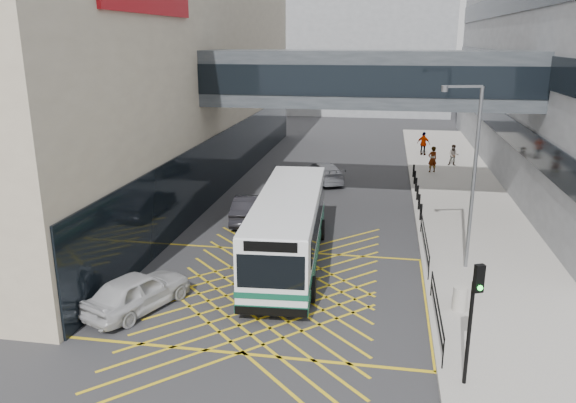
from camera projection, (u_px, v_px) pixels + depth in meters
The scene contains 18 objects.
ground at pixel (270, 293), 22.03m from camera, with size 120.00×120.00×0.00m, color #333335.
building_whsmith at pixel (57, 63), 37.91m from camera, with size 24.17×42.00×16.00m.
building_far at pixel (344, 43), 76.60m from camera, with size 28.00×16.00×18.00m, color gray.
skybridge at pixel (367, 79), 30.79m from camera, with size 20.00×4.10×3.00m.
pavement at pixel (462, 199), 34.70m from camera, with size 6.00×54.00×0.16m, color #AAA59C.
box_junction at pixel (270, 293), 22.02m from camera, with size 12.00×9.00×0.01m.
bus at pixel (289, 226), 24.57m from camera, with size 3.35×11.44×3.17m.
car_white at pixel (138, 291), 20.49m from camera, with size 1.90×4.65×1.48m, color silver.
car_dark at pixel (251, 208), 30.52m from camera, with size 1.87×4.78×1.50m, color black.
car_silver at pixel (323, 172), 38.88m from camera, with size 2.04×4.84×1.51m, color #9D9FA6.
traffic_light at pixel (474, 308), 15.23m from camera, with size 0.31×0.44×3.71m.
street_lamp at pixel (471, 167), 22.94m from camera, with size 1.73×0.65×7.69m.
litter_bin at pixel (460, 299), 20.19m from camera, with size 0.51×0.51×0.89m, color #ADA89E.
kerb_railings at pixel (430, 265), 22.44m from camera, with size 0.05×12.54×1.00m.
bollards at pixel (417, 189), 35.01m from camera, with size 0.14×10.14×0.90m.
pedestrian_a at pixel (432, 159), 41.06m from camera, with size 0.76×0.54×1.91m, color gray.
pedestrian_b at pixel (454, 155), 43.25m from camera, with size 0.79×0.46×1.61m, color gray.
pedestrian_c at pixel (424, 144), 47.10m from camera, with size 1.14×0.55×1.94m, color gray.
Camera 1 is at (4.16, -19.73, 9.59)m, focal length 35.00 mm.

